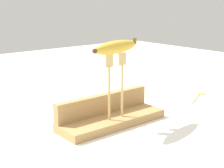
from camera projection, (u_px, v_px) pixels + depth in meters
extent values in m
plane|color=silver|center=(112.00, 124.00, 1.03)|extent=(3.00, 3.00, 0.00)
cube|color=#A87F4C|center=(112.00, 120.00, 1.03)|extent=(0.34, 0.11, 0.03)
cube|color=#A87F4C|center=(103.00, 104.00, 1.05)|extent=(0.33, 0.03, 0.06)
cylinder|color=tan|center=(109.00, 94.00, 0.98)|extent=(0.01, 0.01, 0.16)
cube|color=tan|center=(109.00, 61.00, 0.96)|extent=(0.03, 0.00, 0.04)
cylinder|color=tan|center=(122.00, 91.00, 1.01)|extent=(0.01, 0.01, 0.16)
cube|color=tan|center=(122.00, 59.00, 0.99)|extent=(0.03, 0.00, 0.04)
ellipsoid|color=gold|center=(116.00, 47.00, 0.96)|extent=(0.20, 0.08, 0.04)
cylinder|color=brown|center=(134.00, 41.00, 1.03)|extent=(0.01, 0.01, 0.02)
sphere|color=#3F2D19|center=(95.00, 51.00, 0.89)|extent=(0.01, 0.01, 0.01)
cylinder|color=tan|center=(196.00, 99.00, 1.28)|extent=(0.13, 0.07, 0.01)
cube|color=tan|center=(201.00, 93.00, 1.36)|extent=(0.04, 0.04, 0.01)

